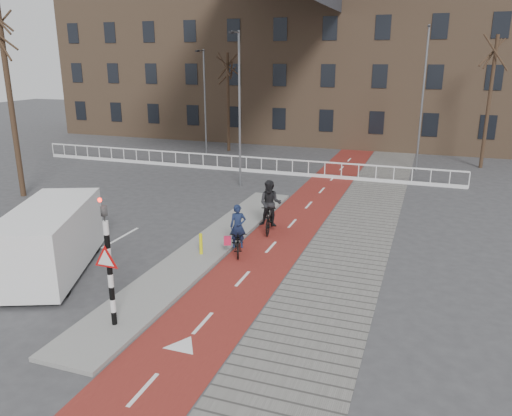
% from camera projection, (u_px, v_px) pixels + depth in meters
% --- Properties ---
extents(ground, '(120.00, 120.00, 0.00)m').
position_uv_depth(ground, '(172.00, 299.00, 14.87)').
color(ground, '#38383A').
rests_on(ground, ground).
extents(bike_lane, '(2.50, 60.00, 0.01)m').
position_uv_depth(bike_lane, '(304.00, 211.00, 23.41)').
color(bike_lane, maroon).
rests_on(bike_lane, ground).
extents(sidewalk, '(3.00, 60.00, 0.01)m').
position_uv_depth(sidewalk, '(364.00, 217.00, 22.52)').
color(sidewalk, slate).
rests_on(sidewalk, ground).
extents(curb_island, '(1.80, 16.00, 0.12)m').
position_uv_depth(curb_island, '(207.00, 248.00, 18.69)').
color(curb_island, gray).
rests_on(curb_island, ground).
extents(traffic_signal, '(0.80, 0.80, 3.68)m').
position_uv_depth(traffic_signal, '(108.00, 259.00, 12.67)').
color(traffic_signal, black).
rests_on(traffic_signal, curb_island).
extents(bollard, '(0.12, 0.12, 0.76)m').
position_uv_depth(bollard, '(201.00, 244.00, 17.86)').
color(bollard, yellow).
rests_on(bollard, curb_island).
extents(cyclist_near, '(1.22, 1.85, 1.84)m').
position_uv_depth(cyclist_near, '(238.00, 237.00, 18.15)').
color(cyclist_near, black).
rests_on(cyclist_near, bike_lane).
extents(cyclist_far, '(1.03, 2.10, 2.16)m').
position_uv_depth(cyclist_far, '(270.00, 211.00, 20.36)').
color(cyclist_far, black).
rests_on(cyclist_far, bike_lane).
extents(van, '(3.93, 5.63, 2.25)m').
position_uv_depth(van, '(50.00, 239.00, 16.33)').
color(van, white).
rests_on(van, ground).
extents(railing, '(28.00, 0.10, 0.99)m').
position_uv_depth(railing, '(232.00, 166.00, 31.73)').
color(railing, silver).
rests_on(railing, ground).
extents(townhouse_row, '(46.00, 10.00, 15.90)m').
position_uv_depth(townhouse_row, '(319.00, 47.00, 42.46)').
color(townhouse_row, '#7F6047').
rests_on(townhouse_row, ground).
extents(tree_left, '(0.28, 0.28, 9.71)m').
position_uv_depth(tree_left, '(10.00, 101.00, 24.59)').
color(tree_left, '#302115').
rests_on(tree_left, ground).
extents(tree_mid, '(0.23, 0.23, 7.28)m').
position_uv_depth(tree_mid, '(228.00, 103.00, 37.58)').
color(tree_mid, '#302115').
rests_on(tree_mid, ground).
extents(tree_right, '(0.23, 0.23, 8.27)m').
position_uv_depth(tree_right, '(489.00, 103.00, 31.44)').
color(tree_right, '#302115').
rests_on(tree_right, ground).
extents(streetlight_near, '(0.12, 0.12, 8.26)m').
position_uv_depth(streetlight_near, '(240.00, 111.00, 26.88)').
color(streetlight_near, slate).
rests_on(streetlight_near, ground).
extents(streetlight_left, '(0.12, 0.12, 7.49)m').
position_uv_depth(streetlight_left, '(205.00, 103.00, 36.01)').
color(streetlight_left, slate).
rests_on(streetlight_left, ground).
extents(streetlight_right, '(0.12, 0.12, 8.79)m').
position_uv_depth(streetlight_right, '(422.00, 100.00, 30.63)').
color(streetlight_right, slate).
rests_on(streetlight_right, ground).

